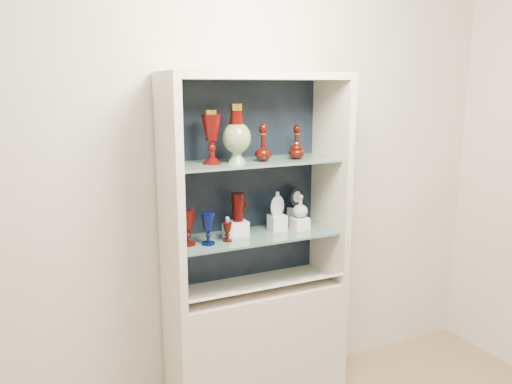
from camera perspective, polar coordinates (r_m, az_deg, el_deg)
name	(u,v)px	position (r m, az deg, el deg)	size (l,w,h in m)	color
wall_back	(240,168)	(2.91, -1.82, 2.75)	(3.50, 0.02, 2.80)	beige
cabinet_base	(256,346)	(3.06, 0.00, -17.21)	(1.00, 0.40, 0.75)	beige
cabinet_back_panel	(242,182)	(2.89, -1.58, 1.20)	(0.98, 0.02, 1.15)	black
cabinet_side_left	(170,195)	(2.56, -9.79, -0.39)	(0.04, 0.40, 1.15)	beige
cabinet_side_right	(330,181)	(2.95, 8.49, 1.29)	(0.04, 0.40, 1.15)	beige
cabinet_top_cap	(256,76)	(2.67, 0.00, 13.14)	(1.00, 0.40, 0.04)	beige
shelf_lower	(255,236)	(2.81, -0.17, -5.04)	(0.92, 0.34, 0.01)	slate
shelf_upper	(254,162)	(2.72, -0.18, 3.47)	(0.92, 0.34, 0.01)	slate
label_ledge	(264,288)	(2.79, 0.97, -10.94)	(0.92, 0.18, 0.01)	beige
label_card_0	(313,277)	(2.92, 6.57, -9.60)	(0.10, 0.07, 0.00)	white
label_card_1	(224,293)	(2.70, -3.66, -11.45)	(0.10, 0.07, 0.00)	white
label_card_2	(277,283)	(2.82, 2.39, -10.40)	(0.10, 0.07, 0.00)	white
label_card_3	(305,278)	(2.90, 5.62, -9.79)	(0.10, 0.07, 0.00)	white
pedestal_lamp_left	(176,142)	(2.59, -9.09, 5.62)	(0.09, 0.09, 0.23)	#480907
pedestal_lamp_right	(212,137)	(2.60, -5.10, 6.26)	(0.11, 0.11, 0.28)	#480907
enamel_urn	(237,134)	(2.62, -2.23, 6.69)	(0.15, 0.15, 0.31)	#0F3F1C
ruby_decanter_a	(263,140)	(2.68, 0.80, 5.93)	(0.09, 0.09, 0.23)	#3D0A05
ruby_decanter_b	(297,140)	(2.86, 4.67, 5.95)	(0.08, 0.08, 0.19)	#3D0A05
lidded_bowl	(296,150)	(2.78, 4.65, 4.79)	(0.09, 0.09, 0.10)	#3D0A05
cobalt_goblet	(208,229)	(2.63, -5.51, -4.21)	(0.07, 0.07, 0.17)	#030C41
ruby_goblet_tall	(188,228)	(2.63, -7.79, -4.09)	(0.08, 0.08, 0.19)	#480907
ruby_goblet_small	(227,232)	(2.68, -3.29, -4.58)	(0.05, 0.05, 0.10)	#3D0A05
riser_ruby_pitcher	(238,228)	(2.80, -2.09, -4.12)	(0.10, 0.10, 0.08)	silver
ruby_pitcher	(238,207)	(2.77, -2.11, -1.74)	(0.12, 0.08, 0.16)	#480907
clear_square_bottle	(227,227)	(2.73, -3.28, -4.06)	(0.04, 0.04, 0.12)	#9BA8B3
riser_flat_flask	(277,223)	(2.89, 2.44, -3.52)	(0.09, 0.09, 0.09)	silver
flat_flask	(277,203)	(2.86, 2.46, -1.28)	(0.10, 0.04, 0.14)	silver
riser_clear_round_decanter	(300,223)	(2.92, 5.04, -3.59)	(0.09, 0.09, 0.07)	silver
clear_round_decanter	(300,207)	(2.89, 5.08, -1.67)	(0.09, 0.09, 0.13)	#9BA8B3
riser_cameo_medallion	(296,216)	(3.01, 4.56, -2.78)	(0.08, 0.08, 0.10)	silver
cameo_medallion	(296,197)	(2.99, 4.60, -0.63)	(0.11, 0.04, 0.13)	black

